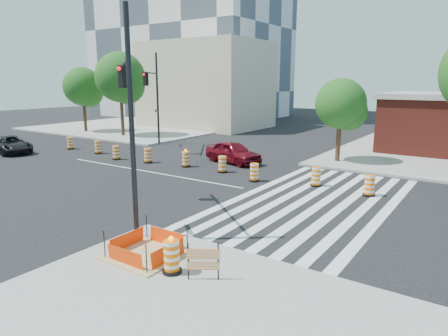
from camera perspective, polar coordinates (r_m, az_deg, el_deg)
The scene contains 24 objects.
ground at distance 25.28m, azimuth -10.87°, elevation -0.50°, with size 120.00×120.00×0.00m, color black.
sidewalk_nw at distance 50.42m, azimuth -10.86°, elevation 5.94°, with size 22.00×22.00×0.15m, color gray.
crosswalk_east at distance 19.32m, azimuth 12.81°, elevation -4.57°, with size 6.75×13.50×0.01m.
lane_centerline at distance 25.28m, azimuth -10.87°, elevation -0.48°, with size 14.00×0.12×0.01m, color silver.
excavation_pit at distance 13.07m, azimuth -10.94°, elevation -11.84°, with size 2.20×2.20×0.90m.
beige_midrise at distance 49.19m, azimuth -2.66°, elevation 11.74°, with size 14.00×10.00×10.00m, color #C0B093.
red_coupe at distance 27.35m, azimuth 1.30°, elevation 2.28°, with size 1.75×4.35×1.48m, color #5D0813.
dark_suv at distance 35.37m, azimuth -28.16°, elevation 2.98°, with size 2.18×4.72×1.31m, color black.
signal_pole_se at distance 15.23m, azimuth -13.59°, elevation 9.22°, with size 4.65×3.83×7.80m.
signal_pole_nw at distance 33.91m, azimuth -9.97°, elevation 10.84°, with size 3.39×4.89×7.71m.
pit_drum at distance 11.72m, azimuth -7.48°, elevation -12.55°, with size 0.57×0.57×1.11m.
barricade at distance 11.21m, azimuth -2.99°, elevation -12.93°, with size 0.79×0.54×1.08m.
tree_north_a at distance 46.05m, azimuth -19.44°, elevation 10.61°, with size 4.09×4.09×6.95m.
tree_north_b at distance 41.40m, azimuth -14.52°, elevation 12.05°, with size 4.89×4.89×8.31m.
tree_north_c at distance 28.09m, azimuth 16.41°, elevation 8.40°, with size 3.40×3.36×5.71m.
median_drum_0 at distance 35.26m, azimuth -21.11°, elevation 3.30°, with size 0.60×0.60×1.02m.
median_drum_1 at distance 32.36m, azimuth -17.56°, elevation 2.81°, with size 0.60×0.60×1.02m.
median_drum_2 at distance 29.55m, azimuth -15.14°, elevation 2.09°, with size 0.60×0.60×1.02m.
median_drum_3 at distance 27.87m, azimuth -10.84°, elevation 1.70°, with size 0.60×0.60×1.02m.
median_drum_4 at distance 26.20m, azimuth -5.47°, elevation 1.22°, with size 0.60×0.60×1.18m.
median_drum_5 at distance 24.49m, azimuth -0.23°, elevation 0.47°, with size 0.60×0.60×1.02m.
median_drum_6 at distance 22.38m, azimuth 4.35°, elevation -0.71°, with size 0.60×0.60×1.02m.
median_drum_7 at distance 21.86m, azimuth 13.01°, elevation -1.32°, with size 0.60×0.60×1.02m.
median_drum_8 at distance 20.76m, azimuth 20.06°, elevation -2.49°, with size 0.60×0.60×1.02m.
Camera 1 is at (17.61, -17.27, 5.53)m, focal length 32.00 mm.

